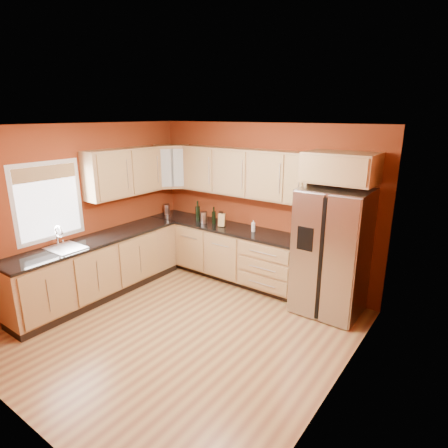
# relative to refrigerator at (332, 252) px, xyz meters

# --- Properties ---
(floor) EXTENTS (4.00, 4.00, 0.00)m
(floor) POSITION_rel_refrigerator_xyz_m (-1.35, -1.62, -0.89)
(floor) COLOR brown
(floor) RESTS_ON ground
(ceiling) EXTENTS (4.00, 4.00, 0.00)m
(ceiling) POSITION_rel_refrigerator_xyz_m (-1.35, -1.62, 1.71)
(ceiling) COLOR silver
(ceiling) RESTS_ON wall_back
(wall_back) EXTENTS (4.00, 0.04, 2.60)m
(wall_back) POSITION_rel_refrigerator_xyz_m (-1.35, 0.38, 0.41)
(wall_back) COLOR maroon
(wall_back) RESTS_ON floor
(wall_front) EXTENTS (4.00, 0.04, 2.60)m
(wall_front) POSITION_rel_refrigerator_xyz_m (-1.35, -3.62, 0.41)
(wall_front) COLOR maroon
(wall_front) RESTS_ON floor
(wall_left) EXTENTS (0.04, 4.00, 2.60)m
(wall_left) POSITION_rel_refrigerator_xyz_m (-3.35, -1.62, 0.41)
(wall_left) COLOR maroon
(wall_left) RESTS_ON floor
(wall_right) EXTENTS (0.04, 4.00, 2.60)m
(wall_right) POSITION_rel_refrigerator_xyz_m (0.65, -1.62, 0.41)
(wall_right) COLOR maroon
(wall_right) RESTS_ON floor
(base_cabinets_back) EXTENTS (2.90, 0.60, 0.88)m
(base_cabinets_back) POSITION_rel_refrigerator_xyz_m (-1.90, 0.07, -0.45)
(base_cabinets_back) COLOR #9D704C
(base_cabinets_back) RESTS_ON floor
(base_cabinets_left) EXTENTS (0.60, 2.80, 0.88)m
(base_cabinets_left) POSITION_rel_refrigerator_xyz_m (-3.05, -1.62, -0.45)
(base_cabinets_left) COLOR #9D704C
(base_cabinets_left) RESTS_ON floor
(countertop_back) EXTENTS (2.90, 0.62, 0.04)m
(countertop_back) POSITION_rel_refrigerator_xyz_m (-1.90, 0.06, 0.01)
(countertop_back) COLOR black
(countertop_back) RESTS_ON base_cabinets_back
(countertop_left) EXTENTS (0.62, 2.80, 0.04)m
(countertop_left) POSITION_rel_refrigerator_xyz_m (-3.04, -1.62, 0.01)
(countertop_left) COLOR black
(countertop_left) RESTS_ON base_cabinets_left
(upper_cabinets_back) EXTENTS (2.30, 0.33, 0.75)m
(upper_cabinets_back) POSITION_rel_refrigerator_xyz_m (-1.60, 0.21, 0.94)
(upper_cabinets_back) COLOR #9D704C
(upper_cabinets_back) RESTS_ON wall_back
(upper_cabinets_left) EXTENTS (0.33, 1.35, 0.75)m
(upper_cabinets_left) POSITION_rel_refrigerator_xyz_m (-3.19, -0.90, 0.94)
(upper_cabinets_left) COLOR #9D704C
(upper_cabinets_left) RESTS_ON wall_left
(corner_upper_cabinet) EXTENTS (0.67, 0.67, 0.75)m
(corner_upper_cabinet) POSITION_rel_refrigerator_xyz_m (-3.02, 0.04, 0.94)
(corner_upper_cabinet) COLOR #9D704C
(corner_upper_cabinet) RESTS_ON wall_back
(over_fridge_cabinet) EXTENTS (0.92, 0.60, 0.40)m
(over_fridge_cabinet) POSITION_rel_refrigerator_xyz_m (0.00, 0.07, 1.16)
(over_fridge_cabinet) COLOR #9D704C
(over_fridge_cabinet) RESTS_ON wall_back
(refrigerator) EXTENTS (0.90, 0.75, 1.78)m
(refrigerator) POSITION_rel_refrigerator_xyz_m (0.00, 0.00, 0.00)
(refrigerator) COLOR #B6B6BB
(refrigerator) RESTS_ON floor
(window) EXTENTS (0.03, 0.90, 1.00)m
(window) POSITION_rel_refrigerator_xyz_m (-3.33, -2.12, 0.66)
(window) COLOR white
(window) RESTS_ON wall_left
(sink_faucet) EXTENTS (0.50, 0.42, 0.30)m
(sink_faucet) POSITION_rel_refrigerator_xyz_m (-3.04, -2.12, 0.18)
(sink_faucet) COLOR white
(sink_faucet) RESTS_ON countertop_left
(canister_left) EXTENTS (0.14, 0.14, 0.19)m
(canister_left) POSITION_rel_refrigerator_xyz_m (-3.20, 0.05, 0.12)
(canister_left) COLOR #B6B6BB
(canister_left) RESTS_ON countertop_back
(canister_right) EXTENTS (0.13, 0.13, 0.19)m
(canister_right) POSITION_rel_refrigerator_xyz_m (-2.28, 0.00, 0.13)
(canister_right) COLOR #B6B6BB
(canister_right) RESTS_ON countertop_back
(wine_bottle_a) EXTENTS (0.09, 0.09, 0.30)m
(wine_bottle_a) POSITION_rel_refrigerator_xyz_m (-2.10, 0.06, 0.18)
(wine_bottle_a) COLOR black
(wine_bottle_a) RESTS_ON countertop_back
(wine_bottle_b) EXTENTS (0.08, 0.08, 0.36)m
(wine_bottle_b) POSITION_rel_refrigerator_xyz_m (-2.44, 0.04, 0.21)
(wine_bottle_b) COLOR black
(wine_bottle_b) RESTS_ON countertop_back
(knife_block) EXTENTS (0.14, 0.13, 0.22)m
(knife_block) POSITION_rel_refrigerator_xyz_m (-1.91, 0.03, 0.14)
(knife_block) COLOR tan
(knife_block) RESTS_ON countertop_back
(soap_dispenser) EXTENTS (0.07, 0.07, 0.18)m
(soap_dispenser) POSITION_rel_refrigerator_xyz_m (-1.33, 0.08, 0.12)
(soap_dispenser) COLOR silver
(soap_dispenser) RESTS_ON countertop_back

